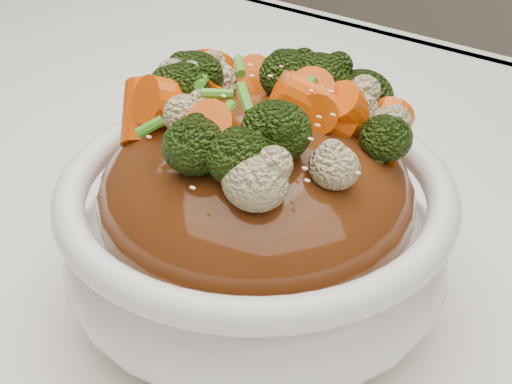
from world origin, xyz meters
The scene contains 8 objects.
tablecloth centered at (0.00, 0.00, 0.73)m, with size 1.20×0.80×0.04m, color white.
bowl centered at (0.00, 0.00, 0.79)m, with size 0.21×0.21×0.08m, color white, non-canonical shape.
sauce_base centered at (0.00, 0.00, 0.82)m, with size 0.16×0.16×0.09m, color #52250E.
carrots centered at (0.00, 0.00, 0.88)m, with size 0.16×0.16×0.05m, color #D84C07, non-canonical shape.
broccoli centered at (0.00, 0.00, 0.88)m, with size 0.16×0.16×0.04m, color black, non-canonical shape.
cauliflower centered at (0.00, 0.00, 0.88)m, with size 0.16×0.16×0.03m, color beige, non-canonical shape.
scallions centered at (0.00, 0.00, 0.88)m, with size 0.12×0.12×0.02m, color #409221, non-canonical shape.
sesame_seeds centered at (0.00, 0.00, 0.88)m, with size 0.15×0.15×0.01m, color beige, non-canonical shape.
Camera 1 is at (0.19, -0.27, 1.05)m, focal length 55.00 mm.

